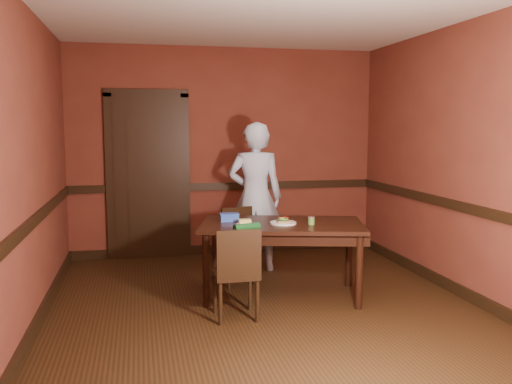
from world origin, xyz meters
name	(u,v)px	position (x,y,z in m)	size (l,w,h in m)	color
floor	(264,307)	(0.00, 0.00, 0.00)	(4.00, 4.50, 0.01)	black
ceiling	(264,10)	(0.00, 0.00, 2.70)	(4.00, 4.50, 0.01)	beige
wall_back	(225,152)	(0.00, 2.25, 1.35)	(4.00, 0.02, 2.70)	maroon
wall_front	(365,194)	(0.00, -2.25, 1.35)	(4.00, 0.02, 2.70)	maroon
wall_left	(30,167)	(-2.00, 0.00, 1.35)	(0.02, 4.50, 2.70)	maroon
wall_right	(462,161)	(2.00, 0.00, 1.35)	(0.02, 4.50, 2.70)	maroon
dado_back	(226,186)	(0.00, 2.23, 0.90)	(4.00, 0.03, 0.10)	black
dado_left	(34,221)	(-1.99, 0.00, 0.90)	(0.03, 4.50, 0.10)	black
dado_right	(458,206)	(1.99, 0.00, 0.90)	(0.03, 4.50, 0.10)	black
baseboard_back	(226,249)	(0.00, 2.23, 0.06)	(4.00, 0.03, 0.12)	black
baseboard_left	(39,317)	(-1.99, 0.00, 0.06)	(0.03, 4.50, 0.12)	black
baseboard_right	(454,288)	(1.99, 0.00, 0.06)	(0.03, 4.50, 0.12)	black
door	(148,173)	(-1.00, 2.22, 1.09)	(1.05, 0.07, 2.20)	black
dining_table	(282,259)	(0.26, 0.31, 0.37)	(1.58, 0.89, 0.74)	black
chair_far	(235,246)	(-0.12, 0.86, 0.40)	(0.37, 0.37, 0.80)	black
chair_near	(236,272)	(-0.30, -0.20, 0.41)	(0.38, 0.38, 0.82)	black
person	(255,197)	(0.21, 1.36, 0.87)	(0.63, 0.42, 1.74)	silver
sandwich_plate	(283,222)	(0.25, 0.26, 0.76)	(0.26, 0.26, 0.06)	white
sauce_jar	(311,221)	(0.51, 0.15, 0.78)	(0.07, 0.07, 0.08)	#558138
cheese_saucer	(245,222)	(-0.12, 0.31, 0.76)	(0.16, 0.16, 0.05)	white
food_tub	(229,217)	(-0.24, 0.51, 0.78)	(0.19, 0.14, 0.08)	blue
wrapped_veg	(247,227)	(-0.17, -0.03, 0.78)	(0.07, 0.07, 0.25)	#12481C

